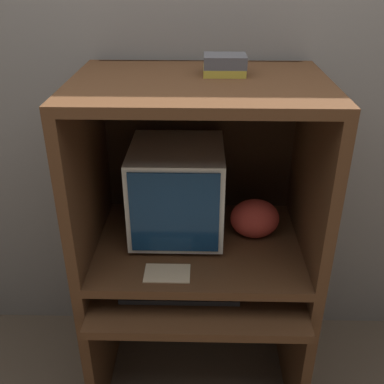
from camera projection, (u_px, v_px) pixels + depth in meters
wall_back at (200, 83)px, 1.91m from camera, size 6.00×0.06×2.60m
desk_base at (198, 314)px, 1.95m from camera, size 0.89×0.70×0.63m
desk_monitor_shelf at (198, 247)px, 1.85m from camera, size 0.89×0.63×0.12m
hutch_upper at (199, 140)px, 1.66m from camera, size 0.89×0.63×0.66m
crt_monitor at (177, 190)px, 1.80m from camera, size 0.36×0.39×0.38m
keyboard at (180, 289)px, 1.74m from camera, size 0.46×0.16×0.03m
mouse at (259, 292)px, 1.72m from camera, size 0.07×0.05×0.03m
snack_bag at (255, 219)px, 1.83m from camera, size 0.20×0.15×0.16m
book_stack at (225, 65)px, 1.57m from camera, size 0.15×0.12×0.07m
paper_card at (167, 273)px, 1.64m from camera, size 0.17×0.11×0.00m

